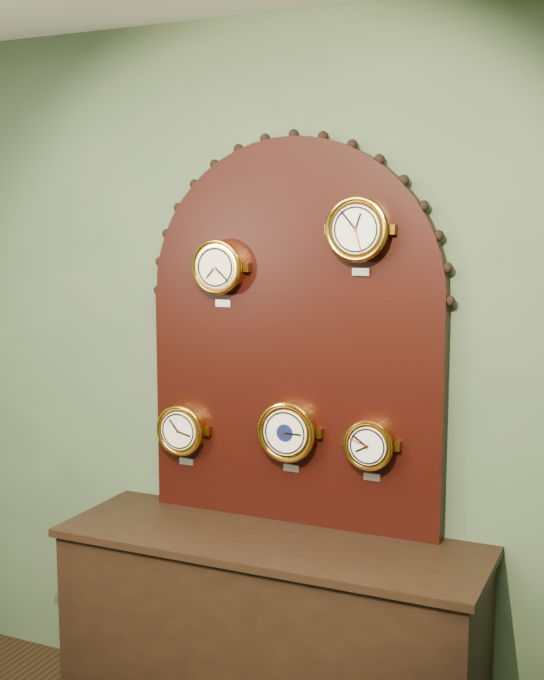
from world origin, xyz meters
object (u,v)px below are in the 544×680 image
at_px(arabic_clock, 358,229).
at_px(barometer, 288,431).
at_px(roman_clock, 219,267).
at_px(shop_counter, 270,645).
at_px(display_board, 293,322).
at_px(hygrometer, 182,430).
at_px(tide_clock, 370,444).

height_order(arabic_clock, barometer, arabic_clock).
bearing_deg(roman_clock, shop_counter, -28.15).
xyz_separation_m(display_board, roman_clock, (-0.29, -0.07, 0.21)).
height_order(shop_counter, hygrometer, hygrometer).
distance_m(shop_counter, hygrometer, 0.91).
bearing_deg(hygrometer, shop_counter, -18.35).
bearing_deg(hygrometer, roman_clock, -0.04).
height_order(shop_counter, barometer, barometer).
bearing_deg(barometer, roman_clock, 179.87).
bearing_deg(barometer, hygrometer, 179.90).
distance_m(display_board, barometer, 0.42).
bearing_deg(display_board, arabic_clock, -13.30).
bearing_deg(shop_counter, hygrometer, 161.65).
bearing_deg(display_board, hygrometer, -171.88).
xyz_separation_m(arabic_clock, barometer, (-0.27, -0.00, -0.77)).
xyz_separation_m(hygrometer, barometer, (0.47, -0.00, 0.04)).
distance_m(shop_counter, tide_clock, 0.87).
distance_m(display_board, tide_clock, 0.56).
bearing_deg(shop_counter, tide_clock, 24.50).
bearing_deg(tide_clock, shop_counter, -155.50).
height_order(shop_counter, roman_clock, roman_clock).
xyz_separation_m(display_board, hygrometer, (-0.46, -0.07, -0.46)).
relative_size(arabic_clock, tide_clock, 1.18).
relative_size(shop_counter, roman_clock, 5.97).
xyz_separation_m(shop_counter, barometer, (0.01, 0.15, 0.81)).
bearing_deg(arabic_clock, display_board, 166.70).
relative_size(display_board, roman_clock, 5.71).
bearing_deg(hygrometer, display_board, 8.12).
relative_size(hygrometer, barometer, 0.91).
distance_m(hygrometer, tide_clock, 0.80).
distance_m(roman_clock, hygrometer, 0.69).
height_order(shop_counter, arabic_clock, arabic_clock).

